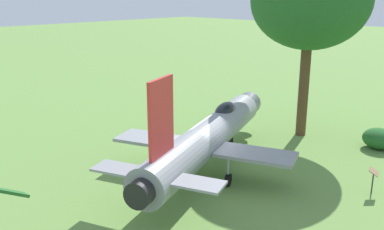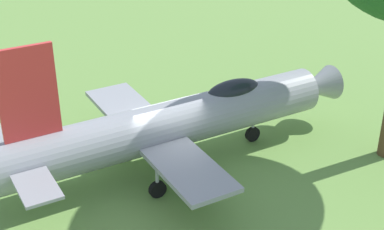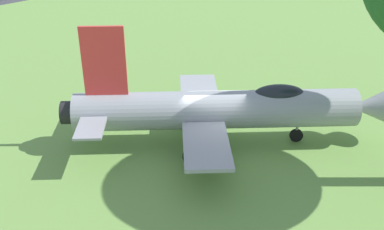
# 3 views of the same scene
# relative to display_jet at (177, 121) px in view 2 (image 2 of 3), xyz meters

# --- Properties ---
(ground_plane) EXTENTS (200.00, 200.00, 0.00)m
(ground_plane) POSITION_rel_display_jet_xyz_m (-0.34, -0.13, -1.74)
(ground_plane) COLOR #668E42
(display_jet) EXTENTS (13.77, 8.82, 5.48)m
(display_jet) POSITION_rel_display_jet_xyz_m (0.00, 0.00, 0.00)
(display_jet) COLOR gray
(display_jet) RESTS_ON ground_plane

